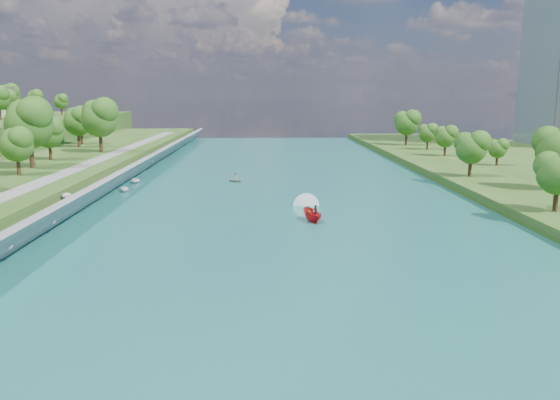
{
  "coord_description": "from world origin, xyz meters",
  "views": [
    {
      "loc": [
        -2.51,
        -54.33,
        15.04
      ],
      "look_at": [
        -0.63,
        10.76,
        2.5
      ],
      "focal_mm": 35.0,
      "sensor_mm": 36.0,
      "label": 1
    }
  ],
  "objects": [
    {
      "name": "motorboat",
      "position": [
        3.19,
        11.21,
        0.77
      ],
      "size": [
        3.6,
        19.0,
        1.94
      ],
      "rotation": [
        0.0,
        0.0,
        3.41
      ],
      "color": "red",
      "rests_on": "river_water"
    },
    {
      "name": "riprap_bank",
      "position": [
        -25.86,
        18.85,
        1.8
      ],
      "size": [
        4.39,
        236.0,
        4.43
      ],
      "color": "slate",
      "rests_on": "ground"
    },
    {
      "name": "raft",
      "position": [
        -7.57,
        40.13,
        0.45
      ],
      "size": [
        3.09,
        2.93,
        1.6
      ],
      "rotation": [
        0.0,
        0.0,
        0.94
      ],
      "color": "gray",
      "rests_on": "river_water"
    },
    {
      "name": "trees_ridge",
      "position": [
        -72.17,
        101.63,
        13.74
      ],
      "size": [
        17.63,
        64.05,
        10.93
      ],
      "color": "#284F15",
      "rests_on": "ridge_west"
    },
    {
      "name": "trees_east",
      "position": [
        37.4,
        31.32,
        6.4
      ],
      "size": [
        16.74,
        139.53,
        11.26
      ],
      "color": "#284F15",
      "rests_on": "berm_east"
    },
    {
      "name": "ground",
      "position": [
        0.0,
        0.0,
        0.0
      ],
      "size": [
        260.0,
        260.0,
        0.0
      ],
      "primitive_type": "plane",
      "color": "#2D5119",
      "rests_on": "ground"
    },
    {
      "name": "river_water",
      "position": [
        0.0,
        20.0,
        0.05
      ],
      "size": [
        55.0,
        240.0,
        0.1
      ],
      "primitive_type": "cube",
      "color": "#1A5E64",
      "rests_on": "ground"
    },
    {
      "name": "riverside_path",
      "position": [
        -32.5,
        20.0,
        3.55
      ],
      "size": [
        3.0,
        200.0,
        0.1
      ],
      "primitive_type": "cube",
      "color": "gray",
      "rests_on": "berm_west"
    }
  ]
}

